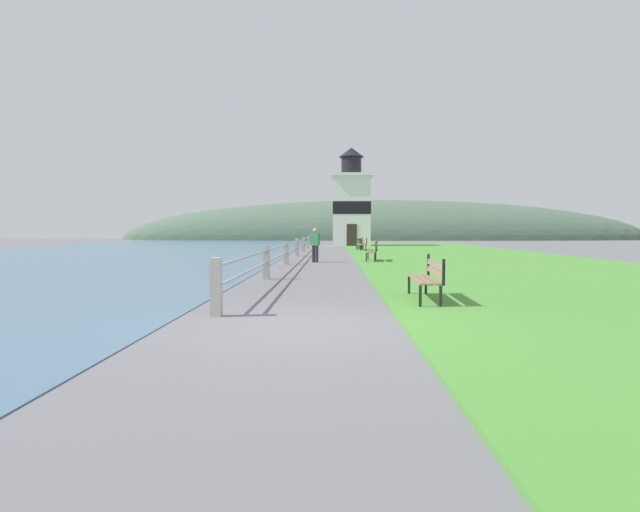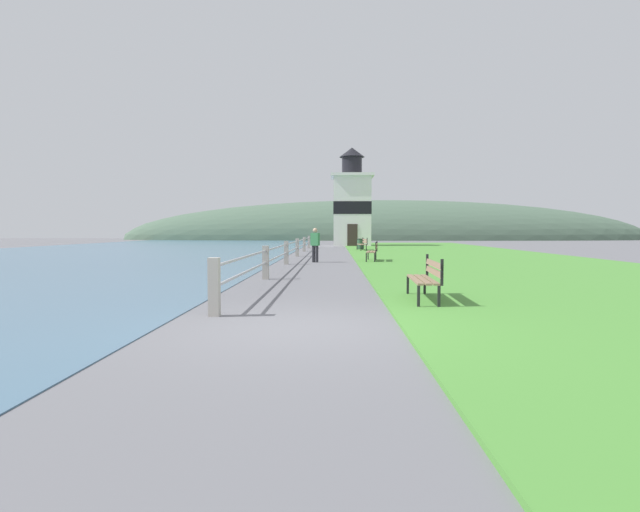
{
  "view_description": "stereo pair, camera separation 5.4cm",
  "coord_description": "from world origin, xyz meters",
  "views": [
    {
      "loc": [
        0.52,
        -7.4,
        1.47
      ],
      "look_at": [
        -0.06,
        15.02,
        0.3
      ],
      "focal_mm": 28.0,
      "sensor_mm": 36.0,
      "label": 1
    },
    {
      "loc": [
        0.57,
        -7.39,
        1.47
      ],
      "look_at": [
        -0.06,
        15.02,
        0.3
      ],
      "focal_mm": 28.0,
      "sensor_mm": 36.0,
      "label": 2
    }
  ],
  "objects": [
    {
      "name": "ground_plane",
      "position": [
        0.0,
        0.0,
        0.0
      ],
      "size": [
        160.0,
        160.0,
        0.0
      ],
      "primitive_type": "plane",
      "color": "slate"
    },
    {
      "name": "grass_verge",
      "position": [
        7.57,
        19.41,
        0.03
      ],
      "size": [
        12.0,
        58.22,
        0.06
      ],
      "color": "#4C8E38",
      "rests_on": "ground_plane"
    },
    {
      "name": "water_strip",
      "position": [
        -14.07,
        19.41,
        0.01
      ],
      "size": [
        24.0,
        93.16,
        0.01
      ],
      "color": "#476B84",
      "rests_on": "ground_plane"
    },
    {
      "name": "seawall_railing",
      "position": [
        -1.47,
        17.0,
        0.6
      ],
      "size": [
        0.18,
        32.17,
        1.0
      ],
      "color": "#A8A399",
      "rests_on": "ground_plane"
    },
    {
      "name": "park_bench_near",
      "position": [
        2.44,
        2.7,
        0.54
      ],
      "size": [
        0.55,
        1.94,
        0.94
      ],
      "rotation": [
        0.0,
        0.0,
        3.1
      ],
      "color": "#846B51",
      "rests_on": "ground_plane"
    },
    {
      "name": "park_bench_midway",
      "position": [
        2.38,
        15.55,
        0.54
      ],
      "size": [
        0.68,
        1.9,
        0.94
      ],
      "rotation": [
        0.0,
        0.0,
        3.03
      ],
      "color": "#846B51",
      "rests_on": "ground_plane"
    },
    {
      "name": "park_bench_far",
      "position": [
        2.59,
        27.49,
        0.54
      ],
      "size": [
        0.65,
        1.95,
        0.94
      ],
      "rotation": [
        0.0,
        0.0,
        3.24
      ],
      "color": "#846B51",
      "rests_on": "ground_plane"
    },
    {
      "name": "lighthouse",
      "position": [
        2.2,
        38.56,
        3.79
      ],
      "size": [
        3.85,
        3.85,
        8.99
      ],
      "color": "white",
      "rests_on": "ground_plane"
    },
    {
      "name": "person_strolling",
      "position": [
        -0.29,
        15.25,
        0.85
      ],
      "size": [
        0.43,
        0.35,
        1.56
      ],
      "rotation": [
        0.0,
        0.0,
        1.12
      ],
      "color": "#28282D",
      "rests_on": "ground_plane"
    },
    {
      "name": "trash_bin",
      "position": [
        2.52,
        29.2,
        0.42
      ],
      "size": [
        0.54,
        0.54,
        0.84
      ],
      "color": "#2D5138",
      "rests_on": "ground_plane"
    },
    {
      "name": "distant_hillside",
      "position": [
        8.0,
        68.82,
        0.0
      ],
      "size": [
        80.0,
        16.0,
        12.0
      ],
      "color": "#4C6651",
      "rests_on": "ground_plane"
    }
  ]
}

